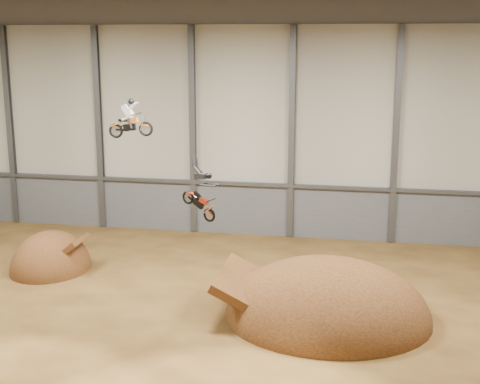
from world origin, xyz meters
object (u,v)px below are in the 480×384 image
takeoff_ramp (51,269)px  landing_ramp (327,318)px  fmx_rider_a (131,116)px  fmx_rider_b (196,187)px

takeoff_ramp → landing_ramp: bearing=-14.0°
landing_ramp → fmx_rider_a: size_ratio=4.18×
fmx_rider_a → fmx_rider_b: size_ratio=0.84×
takeoff_ramp → fmx_rider_b: fmx_rider_b is taller
takeoff_ramp → fmx_rider_a: (5.84, -1.65, 9.24)m
landing_ramp → fmx_rider_a: 14.12m
fmx_rider_b → landing_ramp: bearing=20.6°
fmx_rider_a → fmx_rider_b: (3.89, -2.02, -3.13)m
fmx_rider_b → fmx_rider_a: bearing=176.5°
landing_ramp → fmx_rider_b: bearing=176.6°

